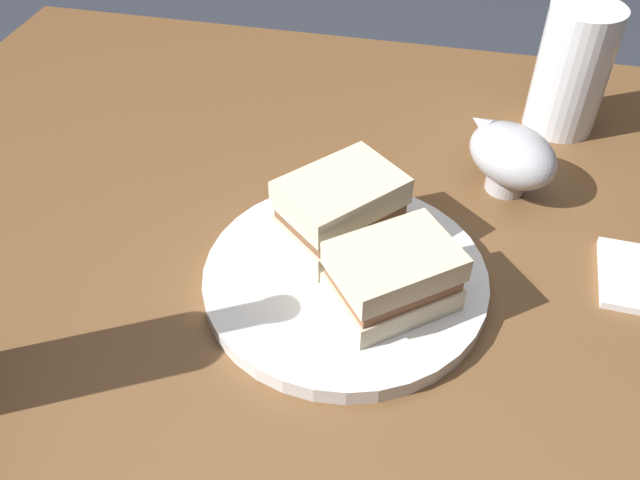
# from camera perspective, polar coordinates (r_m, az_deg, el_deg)

# --- Properties ---
(dining_table) EXTENTS (1.06, 0.90, 0.77)m
(dining_table) POSITION_cam_1_polar(r_m,az_deg,el_deg) (0.97, -1.44, -16.90)
(dining_table) COLOR brown
(dining_table) RESTS_ON ground
(plate) EXTENTS (0.26, 0.26, 0.02)m
(plate) POSITION_cam_1_polar(r_m,az_deg,el_deg) (0.62, 2.16, -3.28)
(plate) COLOR white
(plate) RESTS_ON dining_table
(sandwich_half_left) EXTENTS (0.13, 0.12, 0.06)m
(sandwich_half_left) POSITION_cam_1_polar(r_m,az_deg,el_deg) (0.57, 6.28, -3.13)
(sandwich_half_left) COLOR beige
(sandwich_half_left) RESTS_ON plate
(sandwich_half_right) EXTENTS (0.13, 0.13, 0.07)m
(sandwich_half_right) POSITION_cam_1_polar(r_m,az_deg,el_deg) (0.63, 1.85, 2.87)
(sandwich_half_right) COLOR beige
(sandwich_half_right) RESTS_ON plate
(potato_wedge_front) EXTENTS (0.04, 0.02, 0.02)m
(potato_wedge_front) POSITION_cam_1_polar(r_m,az_deg,el_deg) (0.60, 8.34, -3.75)
(potato_wedge_front) COLOR #B77F33
(potato_wedge_front) RESTS_ON plate
(potato_wedge_middle) EXTENTS (0.05, 0.05, 0.02)m
(potato_wedge_middle) POSITION_cam_1_polar(r_m,az_deg,el_deg) (0.62, 4.98, -0.94)
(potato_wedge_middle) COLOR #B77F33
(potato_wedge_middle) RESTS_ON plate
(potato_wedge_back) EXTENTS (0.06, 0.05, 0.02)m
(potato_wedge_back) POSITION_cam_1_polar(r_m,az_deg,el_deg) (0.62, 7.02, -1.78)
(potato_wedge_back) COLOR gold
(potato_wedge_back) RESTS_ON plate
(pint_glass) EXTENTS (0.08, 0.08, 0.15)m
(pint_glass) POSITION_cam_1_polar(r_m,az_deg,el_deg) (0.85, 20.57, 12.85)
(pint_glass) COLOR white
(pint_glass) RESTS_ON dining_table
(gravy_boat) EXTENTS (0.13, 0.13, 0.07)m
(gravy_boat) POSITION_cam_1_polar(r_m,az_deg,el_deg) (0.74, 16.05, 7.04)
(gravy_boat) COLOR #B7B7BC
(gravy_boat) RESTS_ON dining_table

